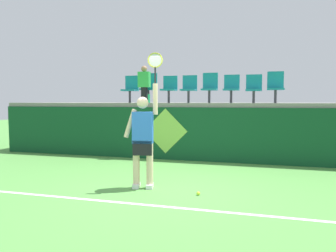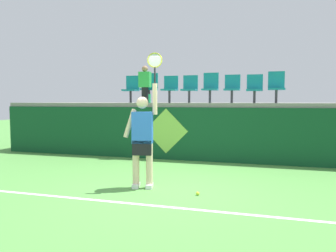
% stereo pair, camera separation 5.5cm
% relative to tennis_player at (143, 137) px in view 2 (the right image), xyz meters
% --- Properties ---
extents(ground_plane, '(40.00, 40.00, 0.00)m').
position_rel_tennis_player_xyz_m(ground_plane, '(0.40, -0.04, -0.97)').
color(ground_plane, '#519342').
extents(court_back_wall, '(12.32, 0.20, 1.48)m').
position_rel_tennis_player_xyz_m(court_back_wall, '(0.40, 3.06, -0.23)').
color(court_back_wall, '#0F4223').
rests_on(court_back_wall, ground_plane).
extents(spectator_platform, '(12.32, 3.15, 0.12)m').
position_rel_tennis_player_xyz_m(spectator_platform, '(0.40, 4.59, 0.57)').
color(spectator_platform, gray).
rests_on(spectator_platform, court_back_wall).
extents(court_baseline_stripe, '(11.09, 0.08, 0.01)m').
position_rel_tennis_player_xyz_m(court_baseline_stripe, '(0.40, -0.96, -0.97)').
color(court_baseline_stripe, white).
rests_on(court_baseline_stripe, ground_plane).
extents(tennis_player, '(0.75, 0.33, 2.56)m').
position_rel_tennis_player_xyz_m(tennis_player, '(0.00, 0.00, 0.00)').
color(tennis_player, white).
rests_on(tennis_player, ground_plane).
extents(tennis_ball, '(0.07, 0.07, 0.07)m').
position_rel_tennis_player_xyz_m(tennis_ball, '(1.10, -0.20, -0.94)').
color(tennis_ball, '#D1E533').
rests_on(tennis_ball, ground_plane).
extents(water_bottle, '(0.07, 0.07, 0.25)m').
position_rel_tennis_player_xyz_m(water_bottle, '(-0.96, 3.13, 0.75)').
color(water_bottle, '#26B272').
rests_on(water_bottle, spectator_platform).
extents(stadium_chair_0, '(0.44, 0.42, 0.85)m').
position_rel_tennis_player_xyz_m(stadium_chair_0, '(-1.75, 3.68, 1.10)').
color(stadium_chair_0, '#38383D').
rests_on(stadium_chair_0, spectator_platform).
extents(stadium_chair_1, '(0.44, 0.42, 0.91)m').
position_rel_tennis_player_xyz_m(stadium_chair_1, '(-1.14, 3.68, 1.13)').
color(stadium_chair_1, '#38383D').
rests_on(stadium_chair_1, spectator_platform).
extents(stadium_chair_2, '(0.44, 0.42, 0.82)m').
position_rel_tennis_player_xyz_m(stadium_chair_2, '(-0.50, 3.68, 1.09)').
color(stadium_chair_2, '#38383D').
rests_on(stadium_chair_2, spectator_platform).
extents(stadium_chair_3, '(0.44, 0.42, 0.82)m').
position_rel_tennis_player_xyz_m(stadium_chair_3, '(0.11, 3.68, 1.08)').
color(stadium_chair_3, '#38383D').
rests_on(stadium_chair_3, spectator_platform).
extents(stadium_chair_4, '(0.44, 0.42, 0.88)m').
position_rel_tennis_player_xyz_m(stadium_chair_4, '(0.72, 3.68, 1.11)').
color(stadium_chair_4, '#38383D').
rests_on(stadium_chair_4, spectator_platform).
extents(stadium_chair_5, '(0.44, 0.42, 0.81)m').
position_rel_tennis_player_xyz_m(stadium_chair_5, '(1.34, 3.68, 1.08)').
color(stadium_chair_5, '#38383D').
rests_on(stadium_chair_5, spectator_platform).
extents(stadium_chair_6, '(0.44, 0.42, 0.81)m').
position_rel_tennis_player_xyz_m(stadium_chair_6, '(1.96, 3.68, 1.07)').
color(stadium_chair_6, '#38383D').
rests_on(stadium_chair_6, spectator_platform).
extents(stadium_chair_7, '(0.44, 0.42, 0.88)m').
position_rel_tennis_player_xyz_m(stadium_chair_7, '(2.54, 3.68, 1.10)').
color(stadium_chair_7, '#38383D').
rests_on(stadium_chair_7, spectator_platform).
extents(spectator_0, '(0.34, 0.20, 1.08)m').
position_rel_tennis_player_xyz_m(spectator_0, '(-1.14, 3.24, 1.19)').
color(spectator_0, black).
rests_on(spectator_0, spectator_platform).
extents(wall_signage_mount, '(1.27, 0.01, 1.45)m').
position_rel_tennis_player_xyz_m(wall_signage_mount, '(-0.41, 2.95, -0.97)').
color(wall_signage_mount, '#0F4223').
rests_on(wall_signage_mount, ground_plane).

